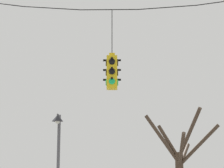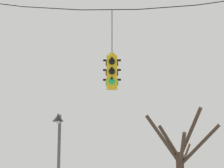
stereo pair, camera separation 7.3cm
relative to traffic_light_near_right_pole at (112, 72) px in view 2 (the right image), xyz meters
name	(u,v)px [view 2 (the right image)]	position (x,y,z in m)	size (l,w,h in m)	color
span_wire	(109,2)	(-0.09, 0.00, 2.41)	(13.55, 0.03, 0.83)	black
traffic_light_near_right_pole	(112,72)	(0.00, 0.00, 0.00)	(0.58, 0.58, 2.69)	yellow
street_lamp	(58,143)	(-2.11, 2.90, -2.09)	(0.43, 0.75, 4.05)	#515156
bare_tree	(181,164)	(2.83, 5.25, -2.82)	(3.12, 3.09, 4.49)	#423326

